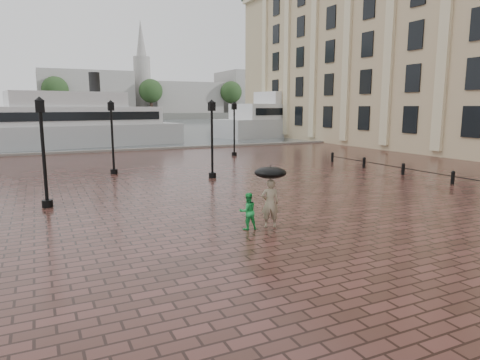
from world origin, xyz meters
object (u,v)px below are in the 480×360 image
object	(u,v)px
street_lamps	(120,137)
adult_pedestrian	(270,203)
ferry_near	(69,124)
ferry_far	(297,118)
child_pedestrian	(248,211)

from	to	relation	value
street_lamps	adult_pedestrian	bearing A→B (deg)	-80.03
ferry_near	ferry_far	world-z (taller)	ferry_far
adult_pedestrian	child_pedestrian	size ratio (longest dim) A/B	1.34
child_pedestrian	ferry_near	xyz separation A→B (m)	(-3.13, 35.36, 1.68)
adult_pedestrian	ferry_near	bearing A→B (deg)	-61.70
street_lamps	child_pedestrian	distance (m)	14.34
street_lamps	ferry_far	bearing A→B (deg)	41.80
street_lamps	adult_pedestrian	distance (m)	14.52
ferry_near	ferry_far	xyz separation A→B (m)	(31.54, 5.69, 0.22)
street_lamps	child_pedestrian	world-z (taller)	street_lamps
street_lamps	adult_pedestrian	size ratio (longest dim) A/B	12.62
street_lamps	ferry_near	distance (m)	21.27
adult_pedestrian	child_pedestrian	bearing A→B (deg)	15.71
street_lamps	ferry_near	world-z (taller)	ferry_near
adult_pedestrian	ferry_far	xyz separation A→B (m)	(27.59, 41.14, 1.69)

